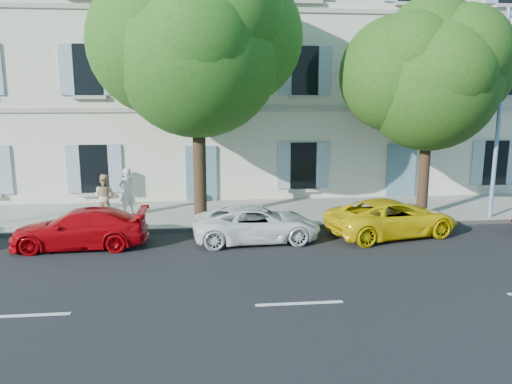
{
  "coord_description": "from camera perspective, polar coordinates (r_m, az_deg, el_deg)",
  "views": [
    {
      "loc": [
        -2.08,
        -14.38,
        4.64
      ],
      "look_at": [
        -0.35,
        2.0,
        1.4
      ],
      "focal_mm": 35.0,
      "sensor_mm": 36.0,
      "label": 1
    }
  ],
  "objects": [
    {
      "name": "ground",
      "position": [
        15.25,
        2.11,
        -6.59
      ],
      "size": [
        90.0,
        90.0,
        0.0
      ],
      "primitive_type": "plane",
      "color": "black"
    },
    {
      "name": "sidewalk",
      "position": [
        19.49,
        0.27,
        -2.42
      ],
      "size": [
        36.0,
        4.5,
        0.15
      ],
      "primitive_type": "cube",
      "color": "#A09E96",
      "rests_on": "ground"
    },
    {
      "name": "kerb",
      "position": [
        17.4,
        1.05,
        -4.07
      ],
      "size": [
        36.0,
        0.16,
        0.16
      ],
      "primitive_type": "cube",
      "color": "#9E998E",
      "rests_on": "ground"
    },
    {
      "name": "building",
      "position": [
        24.71,
        -1.23,
        14.28
      ],
      "size": [
        28.0,
        7.0,
        12.0
      ],
      "primitive_type": "cube",
      "color": "beige",
      "rests_on": "ground"
    },
    {
      "name": "car_red_coupe",
      "position": [
        16.25,
        -19.48,
        -3.94
      ],
      "size": [
        4.1,
        1.67,
        1.19
      ],
      "primitive_type": "imported",
      "rotation": [
        0.0,
        0.0,
        4.71
      ],
      "color": "#AE040B",
      "rests_on": "ground"
    },
    {
      "name": "car_white_coupe",
      "position": [
        15.98,
        0.08,
        -3.64
      ],
      "size": [
        4.18,
        2.1,
        1.13
      ],
      "primitive_type": "imported",
      "rotation": [
        0.0,
        0.0,
        1.63
      ],
      "color": "white",
      "rests_on": "ground"
    },
    {
      "name": "car_yellow_supercar",
      "position": [
        17.18,
        15.26,
        -2.84
      ],
      "size": [
        4.74,
        2.99,
        1.22
      ],
      "primitive_type": "imported",
      "rotation": [
        0.0,
        0.0,
        1.81
      ],
      "color": "yellow",
      "rests_on": "ground"
    },
    {
      "name": "tree_left",
      "position": [
        17.94,
        -6.74,
        15.58
      ],
      "size": [
        5.92,
        5.92,
        9.18
      ],
      "color": "#3A2819",
      "rests_on": "sidewalk"
    },
    {
      "name": "tree_right",
      "position": [
        19.44,
        19.24,
        11.74
      ],
      "size": [
        4.96,
        4.96,
        7.65
      ],
      "color": "#3A2819",
      "rests_on": "sidewalk"
    },
    {
      "name": "street_lamp",
      "position": [
        19.91,
        26.38,
        9.25
      ],
      "size": [
        0.25,
        1.59,
        7.47
      ],
      "color": "#7293BF",
      "rests_on": "sidewalk"
    },
    {
      "name": "pedestrian_a",
      "position": [
        19.38,
        -14.55,
        0.06
      ],
      "size": [
        0.76,
        0.76,
        1.78
      ],
      "primitive_type": "imported",
      "rotation": [
        0.0,
        0.0,
        3.91
      ],
      "color": "silver",
      "rests_on": "sidewalk"
    },
    {
      "name": "pedestrian_b",
      "position": [
        18.94,
        -16.9,
        -0.51
      ],
      "size": [
        0.99,
        0.89,
        1.66
      ],
      "primitive_type": "imported",
      "rotation": [
        0.0,
        0.0,
        2.74
      ],
      "color": "tan",
      "rests_on": "sidewalk"
    }
  ]
}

